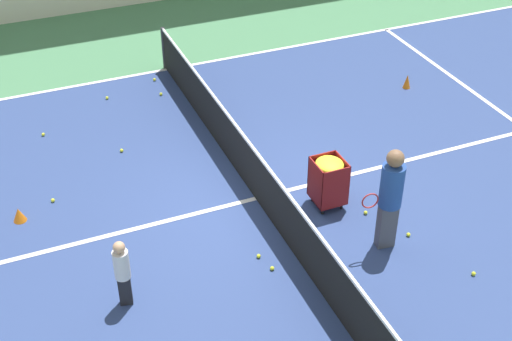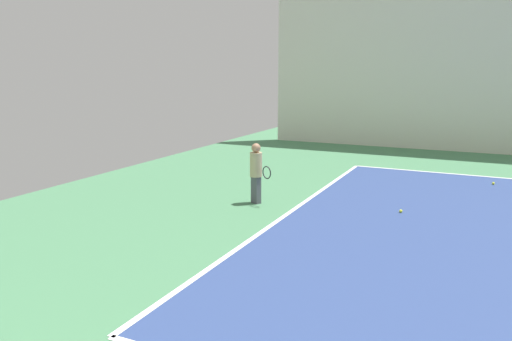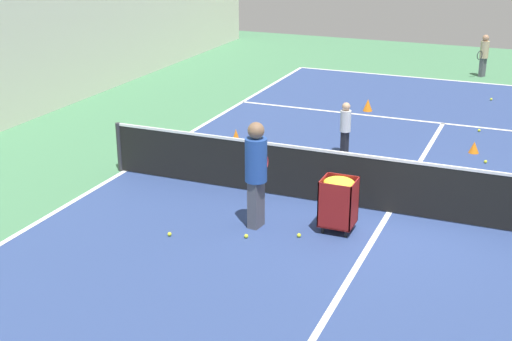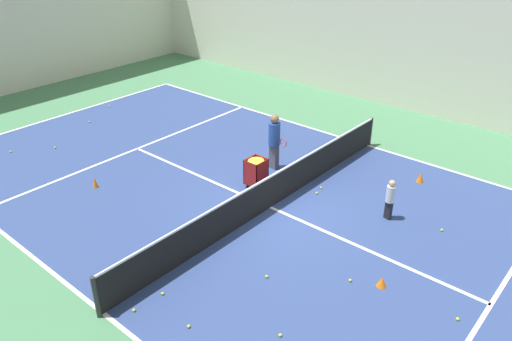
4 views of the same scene
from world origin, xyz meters
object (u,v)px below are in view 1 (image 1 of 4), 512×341
coach_at_net (391,193)px  ball_cart (329,174)px  training_cone_1 (407,81)px  tennis_net (256,174)px  child_midcourt (122,269)px

coach_at_net → ball_cart: 1.43m
training_cone_1 → tennis_net: bearing=-61.9°
coach_at_net → training_cone_1: coach_at_net is taller
tennis_net → coach_at_net: coach_at_net is taller
tennis_net → ball_cart: tennis_net is taller
coach_at_net → ball_cart: coach_at_net is taller
coach_at_net → child_midcourt: coach_at_net is taller
tennis_net → training_cone_1: tennis_net is taller
child_midcourt → ball_cart: child_midcourt is taller
tennis_net → child_midcourt: child_midcourt is taller
training_cone_1 → child_midcourt: bearing=-61.0°
ball_cart → tennis_net: bearing=-120.6°
child_midcourt → coach_at_net: bearing=8.6°
coach_at_net → tennis_net: bearing=-46.3°
child_midcourt → training_cone_1: bearing=42.1°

